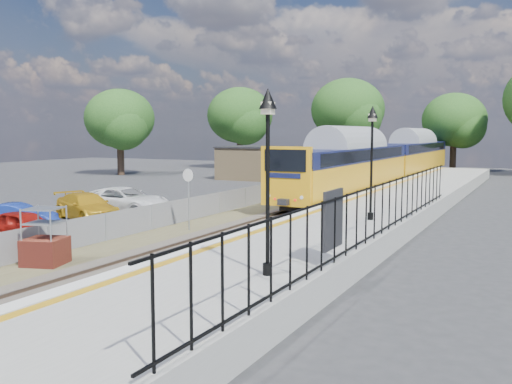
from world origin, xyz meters
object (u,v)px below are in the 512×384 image
Objects in this scene: victorian_lamp_south at (268,138)px; car_white at (124,201)px; train at (388,158)px; car_yellow at (87,207)px; speed_sign at (188,189)px; car_red at (24,226)px; brick_plinth at (45,238)px; car_blue at (17,216)px; victorian_lamp_north at (372,136)px.

car_white is at bearing 140.91° from victorian_lamp_south.
car_yellow is at bearing -110.34° from train.
car_yellow is (-9.15, -24.68, -1.67)m from train.
train is 7.73× the size of car_white.
car_yellow is 0.88× the size of car_white.
car_red is (-4.81, -4.90, -1.30)m from speed_sign.
car_white is at bearing 117.66° from brick_plinth.
train is 25.34m from speed_sign.
train is 31.05m from car_red.
car_red is 5.68m from car_yellow.
speed_sign is 8.12m from car_blue.
speed_sign reaches higher than car_yellow.
speed_sign is 6.99m from car_red.
victorian_lamp_south is 13.95m from car_red.
car_yellow is 2.43m from car_white.
train reaches higher than brick_plinth.
car_blue is (-10.04, -28.23, -1.75)m from train.
car_white is (0.43, 2.40, 0.06)m from car_yellow.
victorian_lamp_south reaches higher than car_yellow.
car_blue is at bearing 145.62° from brick_plinth.
car_blue is at bearing -164.02° from victorian_lamp_north.
car_blue is 3.66m from car_yellow.
car_red reaches higher than car_blue.
car_red is at bearing -148.32° from car_blue.
car_red is at bearing 163.87° from victorian_lamp_south.
victorian_lamp_south is 34.34m from train.
car_yellow is at bearing 17.41° from car_red.
brick_plinth is at bearing -155.68° from car_white.
victorian_lamp_north is 1.63× the size of speed_sign.
train is 26.38m from car_yellow.
brick_plinth is (-8.63, 0.88, -3.35)m from victorian_lamp_south.
car_white is at bearing -35.15° from car_blue.
victorian_lamp_south reaches higher than train.
brick_plinth is (-3.13, -32.96, -1.39)m from train.
car_red is 3.21m from car_blue.
brick_plinth is at bearing -95.43° from train.
car_yellow is at bearing 126.03° from brick_plinth.
brick_plinth is 0.55× the size of car_blue.
train is 8.79× the size of car_yellow.
car_yellow reaches higher than car_blue.
car_white is (-6.10, 2.91, -1.19)m from speed_sign.
speed_sign is 0.53× the size of car_white.
speed_sign is (0.51, 7.76, 0.97)m from brick_plinth.
victorian_lamp_north is 24.50m from train.
speed_sign is 0.78× the size of car_blue.
victorian_lamp_south is 9.30m from brick_plinth.
car_blue is 6.09m from car_white.
victorian_lamp_north is 8.38m from speed_sign.
brick_plinth is (-8.43, -9.12, -3.35)m from victorian_lamp_north.
car_white is (1.31, 5.95, 0.14)m from car_blue.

